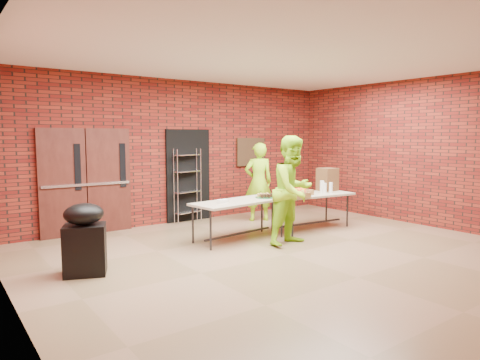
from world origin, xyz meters
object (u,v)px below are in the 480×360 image
object	(u,v)px
coffee_dispenser	(327,179)
covered_grill	(85,239)
wire_rack	(188,186)
table_right	(311,197)
volunteer_woman	(258,182)
volunteer_man	(293,190)
table_left	(239,204)

from	to	relation	value
coffee_dispenser	covered_grill	xyz separation A→B (m)	(-5.38, -0.39, -0.49)
wire_rack	table_right	distance (m)	2.77
wire_rack	table_right	world-z (taller)	wire_rack
wire_rack	table_right	xyz separation A→B (m)	(1.74, -2.15, -0.15)
coffee_dispenser	volunteer_woman	distance (m)	1.56
coffee_dispenser	volunteer_man	xyz separation A→B (m)	(-1.84, -0.87, -0.02)
wire_rack	table_left	xyz separation A→B (m)	(-0.07, -2.05, -0.15)
covered_grill	volunteer_man	world-z (taller)	volunteer_man
table_left	table_right	size ratio (longest dim) A/B	1.01
table_right	coffee_dispenser	xyz separation A→B (m)	(0.66, 0.15, 0.31)
volunteer_woman	volunteer_man	world-z (taller)	volunteer_man
table_right	covered_grill	xyz separation A→B (m)	(-4.73, -0.24, -0.18)
table_right	volunteer_man	distance (m)	1.41
table_left	covered_grill	bearing A→B (deg)	179.88
table_right	wire_rack	bearing A→B (deg)	134.65
volunteer_woman	coffee_dispenser	bearing A→B (deg)	152.77
covered_grill	volunteer_woman	distance (m)	4.69
wire_rack	volunteer_woman	distance (m)	1.62
wire_rack	coffee_dispenser	xyz separation A→B (m)	(2.40, -2.00, 0.16)
coffee_dispenser	covered_grill	world-z (taller)	coffee_dispenser
table_left	coffee_dispenser	bearing A→B (deg)	-5.23
coffee_dispenser	volunteer_man	size ratio (longest dim) A/B	0.26
wire_rack	table_right	size ratio (longest dim) A/B	0.89
table_right	covered_grill	world-z (taller)	covered_grill
table_left	volunteer_woman	xyz separation A→B (m)	(1.48, 1.26, 0.21)
wire_rack	coffee_dispenser	size ratio (longest dim) A/B	3.32
table_left	covered_grill	world-z (taller)	covered_grill
wire_rack	covered_grill	distance (m)	3.83
table_right	covered_grill	distance (m)	4.74
wire_rack	volunteer_woman	size ratio (longest dim) A/B	0.93
wire_rack	volunteer_man	world-z (taller)	volunteer_man
table_right	volunteer_man	world-z (taller)	volunteer_man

